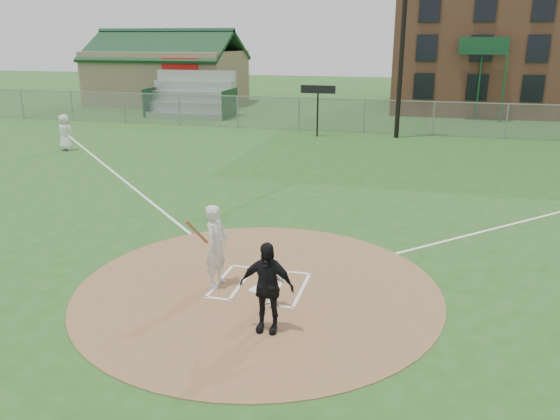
% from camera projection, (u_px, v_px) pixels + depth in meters
% --- Properties ---
extents(ground, '(140.00, 140.00, 0.00)m').
position_uv_depth(ground, '(258.00, 289.00, 12.66)').
color(ground, '#25531C').
rests_on(ground, ground).
extents(dirt_circle, '(8.40, 8.40, 0.02)m').
position_uv_depth(dirt_circle, '(258.00, 288.00, 12.65)').
color(dirt_circle, olive).
rests_on(dirt_circle, ground).
extents(home_plate, '(0.57, 0.57, 0.03)m').
position_uv_depth(home_plate, '(261.00, 289.00, 12.54)').
color(home_plate, white).
rests_on(home_plate, dirt_circle).
extents(foul_line_third, '(17.04, 17.04, 0.01)m').
position_uv_depth(foul_line_third, '(116.00, 174.00, 23.11)').
color(foul_line_third, white).
rests_on(foul_line_third, ground).
extents(catcher, '(0.64, 0.56, 1.11)m').
position_uv_depth(catcher, '(272.00, 283.00, 11.61)').
color(catcher, gray).
rests_on(catcher, dirt_circle).
extents(umpire, '(1.09, 0.47, 1.86)m').
position_uv_depth(umpire, '(267.00, 287.00, 10.58)').
color(umpire, black).
rests_on(umpire, dirt_circle).
extents(ondeck_player, '(0.94, 0.66, 1.82)m').
position_uv_depth(ondeck_player, '(65.00, 132.00, 27.77)').
color(ondeck_player, silver).
rests_on(ondeck_player, ground).
extents(batters_boxes, '(2.08, 1.88, 0.01)m').
position_uv_depth(batters_boxes, '(260.00, 285.00, 12.79)').
color(batters_boxes, white).
rests_on(batters_boxes, dirt_circle).
extents(batter_at_plate, '(0.76, 1.06, 1.95)m').
position_uv_depth(batter_at_plate, '(216.00, 246.00, 12.52)').
color(batter_at_plate, silver).
rests_on(batter_at_plate, dirt_circle).
extents(outfield_fence, '(56.08, 0.08, 2.03)m').
position_uv_depth(outfield_fence, '(364.00, 116.00, 32.63)').
color(outfield_fence, slate).
rests_on(outfield_fence, ground).
extents(bleachers, '(6.08, 3.20, 3.20)m').
position_uv_depth(bleachers, '(191.00, 94.00, 39.45)').
color(bleachers, '#B7BABF').
rests_on(bleachers, ground).
extents(clubhouse, '(12.20, 8.71, 6.23)m').
position_uv_depth(clubhouse, '(168.00, 75.00, 46.67)').
color(clubhouse, gray).
rests_on(clubhouse, ground).
extents(light_pole, '(1.20, 0.30, 12.22)m').
position_uv_depth(light_pole, '(404.00, 16.00, 29.53)').
color(light_pole, black).
rests_on(light_pole, ground).
extents(scoreboard_sign, '(2.00, 0.10, 2.93)m').
position_uv_depth(scoreboard_sign, '(318.00, 95.00, 31.15)').
color(scoreboard_sign, black).
rests_on(scoreboard_sign, ground).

